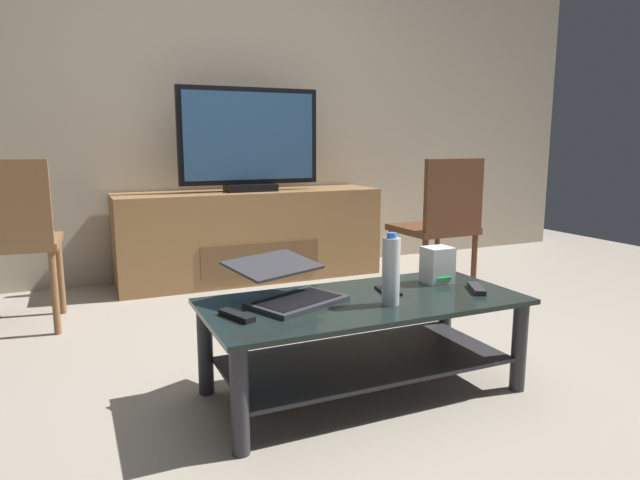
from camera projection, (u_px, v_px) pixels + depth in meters
name	position (u px, v px, depth m)	size (l,w,h in m)	color
ground_plane	(355.00, 371.00, 2.43)	(7.68, 7.68, 0.00)	#9E9384
back_wall	(222.00, 84.00, 4.09)	(6.40, 0.12, 2.80)	#B2A38C
coffee_table	(364.00, 328.00, 2.20)	(1.24, 0.58, 0.38)	black
media_cabinet	(251.00, 235.00, 4.03)	(1.87, 0.49, 0.64)	olive
television	(250.00, 142.00, 3.90)	(1.00, 0.20, 0.71)	black
dining_chair	(441.00, 221.00, 3.51)	(0.45, 0.45, 0.88)	#59331E
side_chair	(11.00, 235.00, 2.85)	(0.47, 0.47, 0.90)	brown
laptop	(287.00, 286.00, 2.14)	(0.46, 0.47, 0.15)	#333338
router_box	(437.00, 265.00, 2.42)	(0.12, 0.11, 0.16)	white
water_bottle_near	(391.00, 271.00, 2.08)	(0.07, 0.07, 0.27)	silver
cell_phone	(388.00, 291.00, 2.28)	(0.07, 0.14, 0.01)	black
tv_remote	(237.00, 316.00, 1.94)	(0.04, 0.16, 0.02)	black
soundbar_remote	(476.00, 288.00, 2.29)	(0.04, 0.16, 0.02)	#2D2D30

